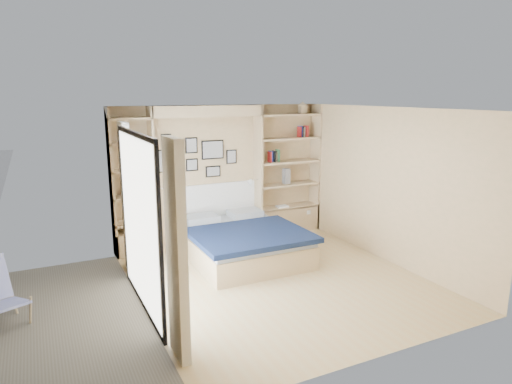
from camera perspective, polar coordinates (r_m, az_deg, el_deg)
name	(u,v)px	position (r m, az deg, el deg)	size (l,w,h in m)	color
ground	(278,280)	(6.89, 2.72, -10.89)	(4.50, 4.50, 0.00)	tan
room_shell	(215,192)	(7.73, -5.14, 0.04)	(4.50, 4.50, 4.50)	tan
bed	(241,241)	(7.69, -1.91, -6.13)	(1.81, 2.25, 1.07)	tan
photo_gallery	(197,156)	(8.27, -7.39, 4.50)	(1.48, 0.02, 0.82)	black
reading_lamps	(210,185)	(8.20, -5.79, 0.90)	(1.92, 0.12, 0.15)	silver
shelf_decor	(275,148)	(8.72, 2.45, 5.50)	(3.50, 0.23, 2.03)	#A51E1E
deck	(2,335)	(6.20, -29.18, -15.32)	(3.20, 4.00, 0.05)	#6B614F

